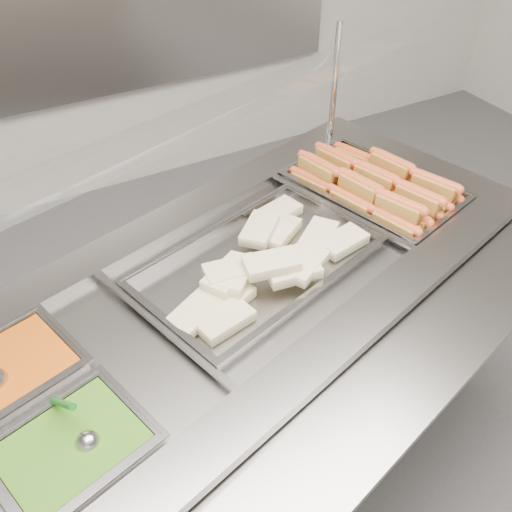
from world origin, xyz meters
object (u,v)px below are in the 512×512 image
steam_counter (245,370)px  pan_wraps (258,267)px  sneeze_guard (184,128)px  serving_spoon (83,436)px  pan_hotdogs (372,195)px

steam_counter → pan_wraps: pan_wraps is taller
sneeze_guard → serving_spoon: size_ratio=9.71×
serving_spoon → sneeze_guard: bearing=47.1°
steam_counter → sneeze_guard: (-0.06, 0.21, 0.80)m
pan_hotdogs → pan_wraps: same height
sneeze_guard → serving_spoon: 0.78m
sneeze_guard → pan_hotdogs: sneeze_guard is taller
pan_wraps → serving_spoon: serving_spoon is taller
pan_hotdogs → serving_spoon: serving_spoon is taller
sneeze_guard → pan_wraps: bearing=-58.5°
steam_counter → pan_wraps: 0.42m
steam_counter → serving_spoon: 0.77m
pan_hotdogs → steam_counter: bearing=-163.8°
steam_counter → serving_spoon: (-0.54, -0.31, 0.45)m
sneeze_guard → serving_spoon: bearing=-132.9°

